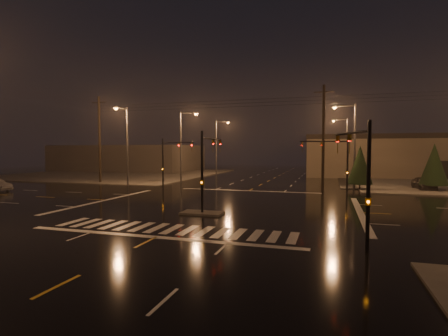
# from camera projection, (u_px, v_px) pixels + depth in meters

# --- Properties ---
(ground) EXTENTS (140.00, 140.00, 0.00)m
(ground) POSITION_uv_depth(u_px,v_px,m) (219.00, 206.00, 29.07)
(ground) COLOR black
(ground) RESTS_ON ground
(sidewalk_nw) EXTENTS (36.00, 36.00, 0.12)m
(sidewalk_nw) POSITION_uv_depth(u_px,v_px,m) (118.00, 174.00, 66.49)
(sidewalk_nw) COLOR #43413C
(sidewalk_nw) RESTS_ON ground
(median_island) EXTENTS (3.00, 1.60, 0.15)m
(median_island) POSITION_uv_depth(u_px,v_px,m) (202.00, 213.00, 25.25)
(median_island) COLOR #43413C
(median_island) RESTS_ON ground
(crosswalk) EXTENTS (15.00, 2.60, 0.01)m
(crosswalk) POSITION_uv_depth(u_px,v_px,m) (172.00, 229.00, 20.48)
(crosswalk) COLOR beige
(crosswalk) RESTS_ON ground
(stop_bar_near) EXTENTS (16.00, 0.50, 0.01)m
(stop_bar_near) POSITION_uv_depth(u_px,v_px,m) (156.00, 237.00, 18.57)
(stop_bar_near) COLOR beige
(stop_bar_near) RESTS_ON ground
(stop_bar_far) EXTENTS (16.00, 0.50, 0.01)m
(stop_bar_far) POSITION_uv_depth(u_px,v_px,m) (249.00, 191.00, 39.57)
(stop_bar_far) COLOR beige
(stop_bar_far) RESTS_ON ground
(commercial_block) EXTENTS (30.00, 18.00, 5.60)m
(commercial_block) POSITION_uv_depth(u_px,v_px,m) (129.00, 158.00, 79.26)
(commercial_block) COLOR #423C3A
(commercial_block) RESTS_ON ground
(signal_mast_median) EXTENTS (0.25, 4.59, 6.00)m
(signal_mast_median) POSITION_uv_depth(u_px,v_px,m) (206.00, 162.00, 25.94)
(signal_mast_median) COLOR black
(signal_mast_median) RESTS_ON ground
(signal_mast_ne) EXTENTS (4.84, 1.86, 6.00)m
(signal_mast_ne) POSITION_uv_depth(u_px,v_px,m) (337.00, 158.00, 35.77)
(signal_mast_ne) COLOR black
(signal_mast_ne) RESTS_ON ground
(signal_mast_nw) EXTENTS (4.84, 1.86, 6.00)m
(signal_mast_nw) POSITION_uv_depth(u_px,v_px,m) (169.00, 157.00, 41.33)
(signal_mast_nw) COLOR black
(signal_mast_nw) RESTS_ON ground
(signal_mast_se) EXTENTS (1.55, 3.87, 6.00)m
(signal_mast_se) POSITION_uv_depth(u_px,v_px,m) (361.00, 170.00, 16.58)
(signal_mast_se) COLOR black
(signal_mast_se) RESTS_ON ground
(streetlight_1) EXTENTS (2.77, 0.32, 10.00)m
(streetlight_1) POSITION_uv_depth(u_px,v_px,m) (183.00, 142.00, 49.23)
(streetlight_1) COLOR #38383A
(streetlight_1) RESTS_ON ground
(streetlight_2) EXTENTS (2.77, 0.32, 10.00)m
(streetlight_2) POSITION_uv_depth(u_px,v_px,m) (218.00, 144.00, 64.50)
(streetlight_2) COLOR #38383A
(streetlight_2) RESTS_ON ground
(streetlight_3) EXTENTS (2.77, 0.32, 10.00)m
(streetlight_3) POSITION_uv_depth(u_px,v_px,m) (352.00, 140.00, 40.77)
(streetlight_3) COLOR #38383A
(streetlight_3) RESTS_ON ground
(streetlight_4) EXTENTS (2.77, 0.32, 10.00)m
(streetlight_4) POSITION_uv_depth(u_px,v_px,m) (345.00, 143.00, 59.87)
(streetlight_4) COLOR #38383A
(streetlight_4) RESTS_ON ground
(streetlight_5) EXTENTS (0.32, 2.77, 10.00)m
(streetlight_5) POSITION_uv_depth(u_px,v_px,m) (126.00, 141.00, 44.13)
(streetlight_5) COLOR #38383A
(streetlight_5) RESTS_ON ground
(utility_pole_0) EXTENTS (2.20, 0.32, 12.00)m
(utility_pole_0) POSITION_uv_depth(u_px,v_px,m) (100.00, 139.00, 48.55)
(utility_pole_0) COLOR black
(utility_pole_0) RESTS_ON ground
(utility_pole_1) EXTENTS (2.20, 0.32, 12.00)m
(utility_pole_1) POSITION_uv_depth(u_px,v_px,m) (323.00, 137.00, 39.78)
(utility_pole_1) COLOR black
(utility_pole_1) RESTS_ON ground
(conifer_0) EXTENTS (2.84, 2.84, 5.13)m
(conifer_0) POSITION_uv_depth(u_px,v_px,m) (360.00, 165.00, 40.39)
(conifer_0) COLOR black
(conifer_0) RESTS_ON ground
(conifer_1) EXTENTS (2.99, 2.99, 5.37)m
(conifer_1) POSITION_uv_depth(u_px,v_px,m) (434.00, 164.00, 39.12)
(conifer_1) COLOR black
(conifer_1) RESTS_ON ground
(car_parked) EXTENTS (2.19, 4.62, 1.53)m
(car_parked) POSITION_uv_depth(u_px,v_px,m) (424.00, 183.00, 40.42)
(car_parked) COLOR black
(car_parked) RESTS_ON ground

